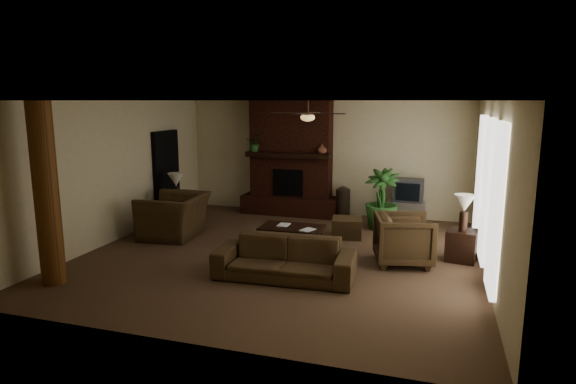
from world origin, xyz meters
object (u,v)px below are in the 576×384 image
(armchair_right, at_px, (404,237))
(side_table_right, at_px, (461,245))
(armchair_left, at_px, (174,209))
(lamp_left, at_px, (176,182))
(log_column, at_px, (46,195))
(ottoman, at_px, (347,228))
(floor_plant, at_px, (381,212))
(sofa, at_px, (285,252))
(coffee_table, at_px, (292,229))
(lamp_right, at_px, (464,206))
(floor_vase, at_px, (343,200))
(tv_stand, at_px, (406,212))
(side_table_left, at_px, (176,213))

(armchair_right, bearing_deg, side_table_right, -76.88)
(armchair_left, distance_m, side_table_right, 5.67)
(armchair_left, bearing_deg, lamp_left, -158.55)
(log_column, distance_m, ottoman, 5.64)
(log_column, bearing_deg, armchair_left, 81.36)
(side_table_right, bearing_deg, armchair_left, -178.91)
(armchair_right, xyz_separation_m, floor_plant, (-0.64, 2.24, -0.11))
(ottoman, bearing_deg, sofa, -101.20)
(armchair_left, relative_size, side_table_right, 2.45)
(armchair_left, distance_m, armchair_right, 4.71)
(coffee_table, xyz_separation_m, lamp_right, (3.07, 0.15, 0.63))
(log_column, relative_size, armchair_left, 2.08)
(lamp_left, bearing_deg, floor_vase, 27.76)
(floor_plant, relative_size, lamp_right, 2.05)
(armchair_right, relative_size, lamp_right, 1.47)
(tv_stand, bearing_deg, floor_plant, -123.26)
(lamp_left, bearing_deg, armchair_right, -13.22)
(armchair_left, bearing_deg, sofa, 55.56)
(armchair_right, relative_size, lamp_left, 1.47)
(sofa, relative_size, lamp_left, 3.41)
(armchair_right, distance_m, side_table_right, 1.10)
(sofa, xyz_separation_m, tv_stand, (1.61, 4.29, -0.18))
(floor_plant, height_order, side_table_left, floor_plant)
(coffee_table, xyz_separation_m, lamp_left, (-3.00, 0.92, 0.63))
(floor_vase, xyz_separation_m, side_table_right, (2.61, -2.54, -0.16))
(sofa, xyz_separation_m, armchair_left, (-2.93, 1.64, 0.15))
(sofa, bearing_deg, lamp_left, 140.89)
(coffee_table, bearing_deg, side_table_right, 3.78)
(side_table_left, bearing_deg, armchair_left, -61.87)
(tv_stand, height_order, side_table_right, side_table_right)
(sofa, relative_size, coffee_table, 1.85)
(lamp_left, xyz_separation_m, side_table_right, (6.07, -0.72, -0.73))
(floor_vase, relative_size, side_table_right, 1.40)
(tv_stand, bearing_deg, armchair_right, -88.38)
(side_table_left, relative_size, lamp_left, 0.85)
(coffee_table, xyz_separation_m, floor_vase, (0.46, 2.74, 0.06))
(coffee_table, distance_m, floor_plant, 2.44)
(armchair_left, height_order, side_table_right, armchair_left)
(log_column, xyz_separation_m, side_table_left, (-0.00, 3.74, -1.12))
(coffee_table, xyz_separation_m, tv_stand, (1.95, 2.74, -0.12))
(armchair_left, distance_m, floor_vase, 4.04)
(ottoman, bearing_deg, side_table_left, -177.55)
(armchair_right, xyz_separation_m, side_table_left, (-5.13, 1.21, -0.20))
(armchair_right, bearing_deg, log_column, 102.83)
(sofa, distance_m, side_table_right, 3.25)
(floor_plant, bearing_deg, armchair_right, -73.98)
(tv_stand, bearing_deg, log_column, -133.17)
(log_column, bearing_deg, side_table_right, 26.28)
(coffee_table, distance_m, lamp_left, 3.20)
(tv_stand, xyz_separation_m, side_table_right, (1.12, -2.54, 0.03))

